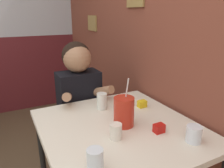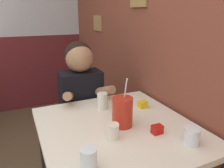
{
  "view_description": "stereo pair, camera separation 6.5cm",
  "coord_description": "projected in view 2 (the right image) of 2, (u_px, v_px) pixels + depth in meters",
  "views": [
    {
      "loc": [
        0.29,
        -0.75,
        1.41
      ],
      "look_at": [
        0.91,
        0.47,
        0.97
      ],
      "focal_mm": 35.0,
      "sensor_mm": 36.0,
      "label": 1
    },
    {
      "loc": [
        0.34,
        -0.78,
        1.41
      ],
      "look_at": [
        0.91,
        0.47,
        0.97
      ],
      "focal_mm": 35.0,
      "sensor_mm": 36.0,
      "label": 2
    }
  ],
  "objects": [
    {
      "name": "brick_wall_right",
      "position": [
        117.0,
        20.0,
        2.24
      ],
      "size": [
        0.08,
        4.63,
        2.7
      ],
      "color": "brown",
      "rests_on": "ground_plane"
    },
    {
      "name": "main_table",
      "position": [
        118.0,
        136.0,
        1.34
      ],
      "size": [
        0.9,
        0.96,
        0.77
      ],
      "color": "beige",
      "rests_on": "ground_plane"
    },
    {
      "name": "person_seated",
      "position": [
        82.0,
        106.0,
        1.86
      ],
      "size": [
        0.42,
        0.42,
        1.2
      ],
      "color": "black",
      "rests_on": "ground_plane"
    },
    {
      "name": "cocktail_pitcher",
      "position": [
        122.0,
        112.0,
        1.29
      ],
      "size": [
        0.12,
        0.12,
        0.3
      ],
      "color": "#B22819",
      "rests_on": "main_table"
    },
    {
      "name": "glass_near_pitcher",
      "position": [
        192.0,
        136.0,
        1.12
      ],
      "size": [
        0.08,
        0.08,
        0.09
      ],
      "color": "silver",
      "rests_on": "main_table"
    },
    {
      "name": "glass_center",
      "position": [
        102.0,
        101.0,
        1.54
      ],
      "size": [
        0.07,
        0.07,
        0.11
      ],
      "color": "silver",
      "rests_on": "main_table"
    },
    {
      "name": "glass_far_side",
      "position": [
        113.0,
        131.0,
        1.17
      ],
      "size": [
        0.07,
        0.07,
        0.09
      ],
      "color": "silver",
      "rests_on": "main_table"
    },
    {
      "name": "glass_by_brick",
      "position": [
        89.0,
        159.0,
        0.93
      ],
      "size": [
        0.07,
        0.07,
        0.1
      ],
      "color": "silver",
      "rests_on": "main_table"
    },
    {
      "name": "condiment_ketchup",
      "position": [
        157.0,
        129.0,
        1.23
      ],
      "size": [
        0.06,
        0.04,
        0.05
      ],
      "color": "#B7140F",
      "rests_on": "main_table"
    },
    {
      "name": "condiment_mustard",
      "position": [
        143.0,
        104.0,
        1.56
      ],
      "size": [
        0.06,
        0.04,
        0.05
      ],
      "color": "yellow",
      "rests_on": "main_table"
    }
  ]
}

